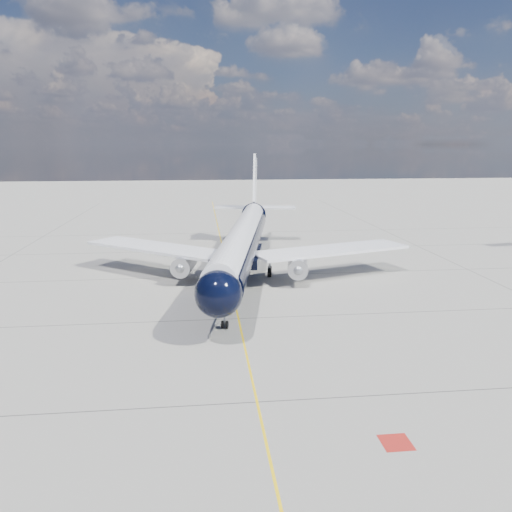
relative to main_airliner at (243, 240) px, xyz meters
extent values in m
plane|color=gray|center=(-1.72, 4.98, -4.33)|extent=(320.00, 320.00, 0.00)
cube|color=yellow|center=(-1.72, -0.02, -4.33)|extent=(0.16, 160.00, 0.01)
cube|color=maroon|center=(5.08, -35.02, -4.33)|extent=(1.60, 1.60, 0.01)
cylinder|color=black|center=(-0.23, -1.32, -0.19)|extent=(10.19, 37.56, 3.75)
sphere|color=black|center=(-3.65, -20.75, -0.19)|extent=(4.34, 4.34, 3.75)
cone|color=black|center=(3.79, 21.50, 0.40)|extent=(4.89, 7.45, 3.75)
cylinder|color=white|center=(-0.23, -1.32, 0.74)|extent=(9.72, 39.36, 2.92)
cube|color=black|center=(-3.69, -20.95, 0.35)|extent=(2.54, 1.58, 0.54)
cube|color=white|center=(-10.18, 1.93, -1.08)|extent=(17.96, 15.54, 0.32)
cube|color=white|center=(10.22, -1.66, -1.08)|extent=(19.53, 10.55, 0.32)
cube|color=black|center=(-0.23, -1.32, -1.57)|extent=(5.79, 10.43, 0.99)
cylinder|color=#B0B0B8|center=(-6.89, -2.16, -2.21)|extent=(2.96, 4.85, 2.21)
cylinder|color=#B0B0B8|center=(5.74, -4.38, -2.21)|extent=(2.96, 4.85, 2.21)
sphere|color=gray|center=(-7.25, -4.20, -2.21)|extent=(1.26, 1.26, 1.08)
sphere|color=gray|center=(5.38, -6.42, -2.21)|extent=(1.26, 1.26, 1.08)
cube|color=white|center=(-6.85, -1.96, -1.47)|extent=(0.76, 3.15, 1.08)
cube|color=white|center=(5.77, -4.18, -1.47)|extent=(0.76, 3.15, 1.08)
cube|color=white|center=(3.70, 21.02, 5.43)|extent=(1.40, 6.22, 8.41)
cube|color=white|center=(3.79, 21.50, 1.19)|extent=(13.17, 5.33, 0.22)
cylinder|color=gray|center=(-3.05, -17.35, -3.10)|extent=(0.21, 0.21, 2.07)
cylinder|color=black|center=(-3.25, -17.32, -3.99)|extent=(0.29, 0.71, 0.69)
cylinder|color=black|center=(-2.86, -17.39, -3.99)|extent=(0.29, 0.71, 0.69)
cylinder|color=gray|center=(-3.08, 0.68, -3.00)|extent=(0.30, 0.30, 1.87)
cylinder|color=gray|center=(3.13, -0.41, -3.00)|extent=(0.30, 0.30, 1.87)
cylinder|color=black|center=(-3.18, 0.15, -3.79)|extent=(0.63, 1.15, 1.08)
cylinder|color=black|center=(-2.99, 1.21, -3.79)|extent=(0.63, 1.15, 1.08)
cylinder|color=black|center=(3.04, -0.95, -3.79)|extent=(0.63, 1.15, 1.08)
cylinder|color=black|center=(3.23, 0.12, -3.79)|extent=(0.63, 1.15, 1.08)
camera|label=1|loc=(-4.83, -57.51, 10.98)|focal=35.00mm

